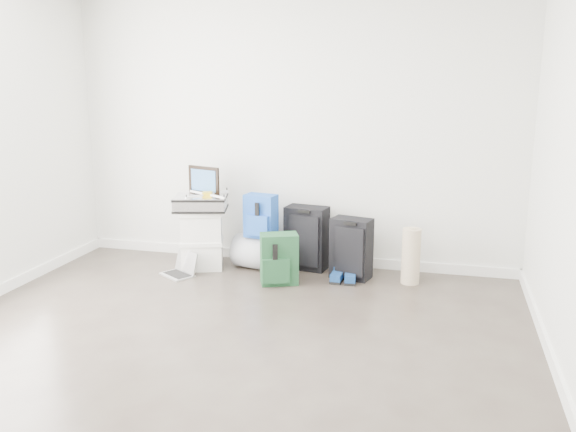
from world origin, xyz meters
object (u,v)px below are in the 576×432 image
(boxes_stack, at_px, (202,239))
(duffel_bag, at_px, (262,253))
(briefcase, at_px, (201,203))
(carry_on, at_px, (351,249))
(laptop, at_px, (181,269))
(large_suitcase, at_px, (307,238))

(boxes_stack, distance_m, duffel_bag, 0.61)
(briefcase, relative_size, duffel_bag, 0.91)
(carry_on, bearing_deg, boxes_stack, -163.60)
(carry_on, bearing_deg, briefcase, -163.60)
(boxes_stack, height_order, laptop, boxes_stack)
(briefcase, xyz_separation_m, large_suitcase, (1.01, 0.24, -0.35))
(large_suitcase, bearing_deg, briefcase, -158.09)
(briefcase, relative_size, large_suitcase, 0.79)
(duffel_bag, height_order, laptop, duffel_bag)
(briefcase, bearing_deg, carry_on, -12.23)
(briefcase, distance_m, large_suitcase, 1.10)
(laptop, bearing_deg, duffel_bag, 60.21)
(boxes_stack, bearing_deg, duffel_bag, -8.55)
(boxes_stack, relative_size, laptop, 1.51)
(briefcase, bearing_deg, duffel_bag, -4.27)
(duffel_bag, distance_m, laptop, 0.81)
(boxes_stack, xyz_separation_m, carry_on, (1.49, 0.06, -0.01))
(boxes_stack, distance_m, laptop, 0.38)
(carry_on, xyz_separation_m, laptop, (-1.61, -0.32, -0.24))
(duffel_bag, height_order, large_suitcase, large_suitcase)
(large_suitcase, relative_size, carry_on, 1.08)
(carry_on, bearing_deg, duffel_bag, -168.89)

